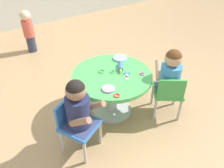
% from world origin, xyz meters
% --- Properties ---
extents(ground_plane, '(10.00, 10.00, 0.00)m').
position_xyz_m(ground_plane, '(0.00, 0.00, 0.00)').
color(ground_plane, tan).
extents(craft_table, '(0.83, 0.83, 0.50)m').
position_xyz_m(craft_table, '(0.00, 0.00, 0.37)').
color(craft_table, silver).
rests_on(craft_table, ground).
extents(child_chair_left, '(0.41, 0.41, 0.54)m').
position_xyz_m(child_chair_left, '(-0.54, -0.25, 0.31)').
color(child_chair_left, '#B7B7BC').
rests_on(child_chair_left, ground).
extents(seated_child_left, '(0.40, 0.43, 0.51)m').
position_xyz_m(seated_child_left, '(-0.52, -0.28, 0.53)').
color(seated_child_left, '#3F4772').
rests_on(seated_child_left, ground).
extents(child_chair_right, '(0.42, 0.42, 0.54)m').
position_xyz_m(child_chair_right, '(0.47, -0.37, 0.31)').
color(child_chair_right, '#B7B7BC').
rests_on(child_chair_right, ground).
extents(seated_child_right, '(0.42, 0.44, 0.51)m').
position_xyz_m(seated_child_right, '(0.49, -0.34, 0.53)').
color(seated_child_right, '#3F4772').
rests_on(seated_child_right, ground).
extents(toddler_standing, '(0.17, 0.17, 0.67)m').
position_xyz_m(toddler_standing, '(-0.31, 1.90, 0.36)').
color(toddler_standing, '#33384C').
rests_on(toddler_standing, ground).
extents(rolling_pin, '(0.15, 0.20, 0.05)m').
position_xyz_m(rolling_pin, '(0.14, 0.05, 0.52)').
color(rolling_pin, '#3F72CC').
rests_on(rolling_pin, craft_table).
extents(craft_scissors, '(0.12, 0.14, 0.01)m').
position_xyz_m(craft_scissors, '(0.12, -0.10, 0.50)').
color(craft_scissors, silver).
rests_on(craft_scissors, craft_table).
extents(playdough_blob_0, '(0.12, 0.12, 0.02)m').
position_xyz_m(playdough_blob_0, '(-0.17, -0.19, 0.51)').
color(playdough_blob_0, '#CC99E5').
rests_on(playdough_blob_0, craft_table).
extents(playdough_blob_1, '(0.16, 0.16, 0.02)m').
position_xyz_m(playdough_blob_1, '(0.25, 0.21, 0.51)').
color(playdough_blob_1, '#8CCCF2').
rests_on(playdough_blob_1, craft_table).
extents(cookie_cutter_0, '(0.05, 0.05, 0.01)m').
position_xyz_m(cookie_cutter_0, '(0.26, -0.17, 0.50)').
color(cookie_cutter_0, '#D83FA5').
rests_on(cookie_cutter_0, craft_table).
extents(cookie_cutter_1, '(0.07, 0.07, 0.01)m').
position_xyz_m(cookie_cutter_1, '(-0.07, 0.10, 0.50)').
color(cookie_cutter_1, '#4CB259').
rests_on(cookie_cutter_1, craft_table).
extents(cookie_cutter_2, '(0.06, 0.06, 0.01)m').
position_xyz_m(cookie_cutter_2, '(-0.15, -0.32, 0.50)').
color(cookie_cutter_2, red).
rests_on(cookie_cutter_2, craft_table).
extents(cookie_cutter_3, '(0.05, 0.05, 0.01)m').
position_xyz_m(cookie_cutter_3, '(0.03, 0.03, 0.50)').
color(cookie_cutter_3, '#4CB259').
rests_on(cookie_cutter_3, craft_table).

